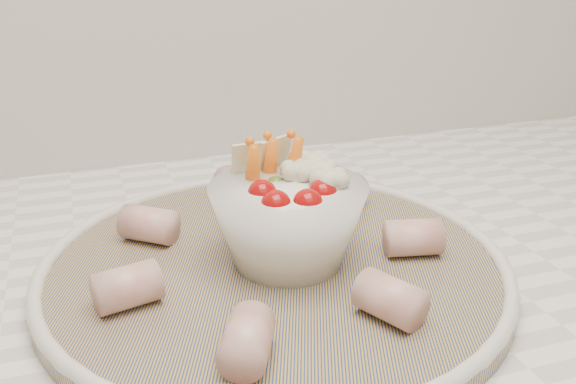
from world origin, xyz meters
name	(u,v)px	position (x,y,z in m)	size (l,w,h in m)	color
serving_platter	(275,266)	(-0.01, 1.43, 0.93)	(0.50, 0.50, 0.02)	navy
veggie_bowl	(289,218)	(0.00, 1.43, 0.97)	(0.13, 0.13, 0.10)	white
cured_meat_rolls	(273,245)	(-0.01, 1.43, 0.95)	(0.29, 0.31, 0.03)	#BB5B55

